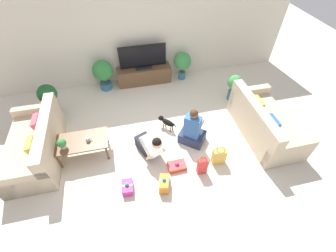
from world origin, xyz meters
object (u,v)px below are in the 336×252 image
at_px(tv, 143,58).
at_px(potted_plant_back_left, 103,72).
at_px(tv_console, 144,75).
at_px(potted_plant_back_right, 182,62).
at_px(sofa_left, 37,146).
at_px(mug, 88,139).
at_px(gift_bag_b, 202,166).
at_px(gift_box_c, 177,166).
at_px(potted_plant_corner_left, 49,97).
at_px(dog, 166,122).
at_px(person_kneeling, 150,145).
at_px(tabletop_plant, 62,144).
at_px(gift_bag_a, 219,156).
at_px(coffee_table, 81,142).
at_px(potted_plant_corner_right, 234,85).
at_px(gift_box_a, 164,184).
at_px(gift_box_b, 128,187).
at_px(sofa_right, 264,123).
at_px(person_sitting, 192,131).

relative_size(tv, potted_plant_back_left, 1.47).
height_order(tv_console, potted_plant_back_right, potted_plant_back_right).
distance_m(sofa_left, mug, 1.08).
relative_size(gift_bag_b, mug, 3.59).
bearing_deg(gift_box_c, potted_plant_corner_left, 138.70).
xyz_separation_m(dog, gift_bag_b, (0.41, -1.31, 0.01)).
bearing_deg(gift_box_c, potted_plant_back_right, 72.81).
relative_size(potted_plant_back_left, dog, 2.24).
relative_size(person_kneeling, gift_bag_b, 1.86).
bearing_deg(tabletop_plant, gift_bag_a, -13.54).
distance_m(coffee_table, potted_plant_back_left, 2.26).
xyz_separation_m(sofa_left, gift_bag_b, (3.11, -1.14, -0.10)).
relative_size(gift_box_c, tabletop_plant, 1.61).
bearing_deg(dog, potted_plant_corner_right, 156.99).
relative_size(tv_console, gift_bag_a, 3.63).
bearing_deg(potted_plant_corner_right, gift_box_c, -137.88).
height_order(gift_box_a, gift_box_b, gift_box_a).
relative_size(person_kneeling, gift_bag_a, 1.98).
height_order(sofa_left, tv, tv).
bearing_deg(sofa_right, person_kneeling, 90.94).
bearing_deg(potted_plant_corner_right, potted_plant_back_left, 159.50).
relative_size(sofa_left, tabletop_plant, 8.33).
height_order(coffee_table, dog, coffee_table).
distance_m(dog, tabletop_plant, 2.19).
bearing_deg(tv, gift_box_b, -104.31).
xyz_separation_m(potted_plant_corner_left, dog, (2.55, -1.11, -0.30)).
height_order(gift_box_b, gift_bag_a, gift_bag_a).
relative_size(potted_plant_back_left, tabletop_plant, 3.78).
relative_size(potted_plant_back_right, mug, 6.71).
bearing_deg(gift_box_c, tv, 93.29).
relative_size(potted_plant_back_left, gift_box_a, 2.55).
bearing_deg(tv_console, potted_plant_corner_right, -30.52).
height_order(coffee_table, potted_plant_corner_left, potted_plant_corner_left).
xyz_separation_m(coffee_table, person_kneeling, (1.33, -0.32, -0.05)).
xyz_separation_m(tv_console, tv, (0.00, 0.00, 0.53)).
xyz_separation_m(potted_plant_corner_left, gift_bag_b, (2.96, -2.42, -0.29)).
height_order(coffee_table, tabletop_plant, tabletop_plant).
relative_size(sofa_right, gift_box_c, 5.17).
relative_size(dog, gift_bag_a, 0.93).
xyz_separation_m(sofa_right, mug, (-3.71, 0.25, 0.17)).
bearing_deg(sofa_right, gift_box_a, 109.07).
relative_size(person_sitting, gift_box_c, 2.66).
relative_size(tv, person_kneeling, 1.55).
height_order(potted_plant_corner_right, person_sitting, person_sitting).
bearing_deg(sofa_left, tabletop_plant, 64.17).
bearing_deg(tabletop_plant, person_kneeling, -7.64).
bearing_deg(potted_plant_corner_right, gift_box_b, -145.61).
bearing_deg(gift_bag_b, tv_console, 100.87).
bearing_deg(potted_plant_corner_right, gift_bag_b, -127.34).
bearing_deg(tabletop_plant, mug, 9.69).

